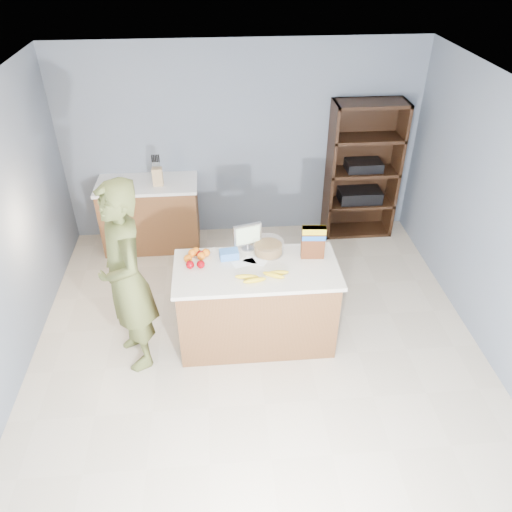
{
  "coord_description": "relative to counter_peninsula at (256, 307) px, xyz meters",
  "views": [
    {
      "loc": [
        -0.33,
        -3.47,
        3.65
      ],
      "look_at": [
        0.0,
        0.35,
        1.0
      ],
      "focal_mm": 35.0,
      "sensor_mm": 36.0,
      "label": 1
    }
  ],
  "objects": [
    {
      "name": "tv",
      "position": [
        -0.06,
        0.32,
        0.64
      ],
      "size": [
        0.28,
        0.12,
        0.28
      ],
      "color": "silver",
      "rests_on": "counter_peninsula"
    },
    {
      "name": "person",
      "position": [
        -1.18,
        -0.14,
        0.54
      ],
      "size": [
        0.7,
        0.82,
        1.91
      ],
      "primitive_type": "imported",
      "rotation": [
        0.0,
        0.0,
        -1.15
      ],
      "color": "#52592A",
      "rests_on": "ground"
    },
    {
      "name": "shelving_unit",
      "position": [
        1.55,
        2.05,
        0.45
      ],
      "size": [
        0.9,
        0.4,
        1.8
      ],
      "color": "black",
      "rests_on": "ground"
    },
    {
      "name": "counter_peninsula",
      "position": [
        0.0,
        0.0,
        0.0
      ],
      "size": [
        1.56,
        0.76,
        0.9
      ],
      "color": "brown",
      "rests_on": "ground"
    },
    {
      "name": "walls",
      "position": [
        0.0,
        -0.3,
        1.24
      ],
      "size": [
        4.52,
        5.02,
        2.51
      ],
      "color": "slate",
      "rests_on": "ground"
    },
    {
      "name": "knife_block",
      "position": [
        -1.05,
        1.83,
        0.6
      ],
      "size": [
        0.12,
        0.1,
        0.31
      ],
      "color": "tan",
      "rests_on": "back_cabinet"
    },
    {
      "name": "envelopes",
      "position": [
        -0.06,
        0.1,
        0.49
      ],
      "size": [
        0.35,
        0.21,
        0.0
      ],
      "color": "white",
      "rests_on": "counter_peninsula"
    },
    {
      "name": "floor",
      "position": [
        0.0,
        -0.3,
        -0.42
      ],
      "size": [
        4.5,
        5.0,
        0.02
      ],
      "primitive_type": "cube",
      "color": "beige",
      "rests_on": "ground"
    },
    {
      "name": "back_cabinet",
      "position": [
        -1.2,
        1.9,
        0.04
      ],
      "size": [
        1.24,
        0.62,
        0.9
      ],
      "color": "brown",
      "rests_on": "ground"
    },
    {
      "name": "cereal_box",
      "position": [
        0.55,
        0.13,
        0.68
      ],
      "size": [
        0.23,
        0.1,
        0.33
      ],
      "color": "#592B14",
      "rests_on": "counter_peninsula"
    },
    {
      "name": "oranges",
      "position": [
        -0.56,
        0.21,
        0.52
      ],
      "size": [
        0.25,
        0.2,
        0.08
      ],
      "color": "#F05E0F",
      "rests_on": "counter_peninsula"
    },
    {
      "name": "blue_carton",
      "position": [
        -0.25,
        0.19,
        0.52
      ],
      "size": [
        0.19,
        0.14,
        0.08
      ],
      "primitive_type": "cube",
      "rotation": [
        0.0,
        0.0,
        0.11
      ],
      "color": "blue",
      "rests_on": "counter_peninsula"
    },
    {
      "name": "bananas",
      "position": [
        0.05,
        -0.17,
        0.51
      ],
      "size": [
        0.5,
        0.17,
        0.05
      ],
      "color": "yellow",
      "rests_on": "counter_peninsula"
    },
    {
      "name": "salad_bowl",
      "position": [
        0.14,
        0.25,
        0.54
      ],
      "size": [
        0.3,
        0.3,
        0.13
      ],
      "color": "#267219",
      "rests_on": "counter_peninsula"
    },
    {
      "name": "apples",
      "position": [
        -0.55,
        0.1,
        0.52
      ],
      "size": [
        0.18,
        0.24,
        0.08
      ],
      "color": "#880109",
      "rests_on": "counter_peninsula"
    }
  ]
}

